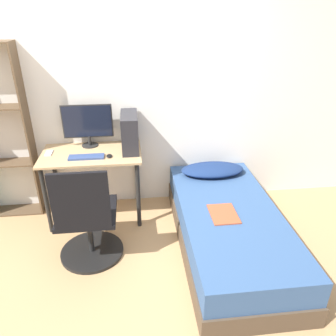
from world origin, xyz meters
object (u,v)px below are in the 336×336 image
keyboard (86,157)px  pc_tower (130,132)px  office_chair (88,225)px  bed (228,228)px  monitor (88,123)px

keyboard → pc_tower: 0.51m
keyboard → office_chair: bearing=-87.3°
bed → monitor: monitor is taller
keyboard → monitor: bearing=89.0°
keyboard → pc_tower: (0.44, 0.18, 0.18)m
office_chair → bed: office_chair is taller
office_chair → keyboard: 0.70m
pc_tower → monitor: bearing=162.3°
monitor → office_chair: bearing=-88.6°
bed → pc_tower: 1.38m
office_chair → bed: bearing=0.6°
pc_tower → keyboard: bearing=-157.8°
office_chair → pc_tower: bearing=61.4°
office_chair → bed: 1.31m
office_chair → monitor: size_ratio=1.90×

